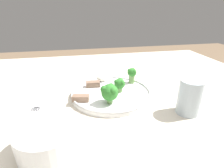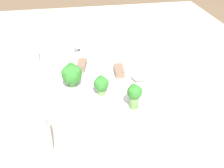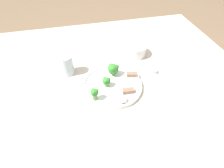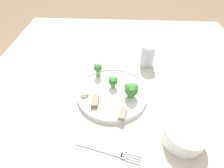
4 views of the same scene
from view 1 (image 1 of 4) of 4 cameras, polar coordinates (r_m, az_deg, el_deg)
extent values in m
cube|color=beige|center=(0.55, -1.14, -7.37)|extent=(1.31, 1.16, 0.03)
cylinder|color=brown|center=(1.36, 20.45, -6.34)|extent=(0.06, 0.06, 0.71)
cylinder|color=white|center=(0.58, -0.31, -3.20)|extent=(0.26, 0.26, 0.01)
torus|color=white|center=(0.57, -0.31, -2.40)|extent=(0.26, 0.26, 0.01)
cube|color=#B2B2B7|center=(0.61, -20.82, -3.93)|extent=(0.05, 0.14, 0.00)
cube|color=#B2B2B7|center=(0.55, -23.45, -7.26)|extent=(0.03, 0.02, 0.00)
cube|color=#B2B2B7|center=(0.54, -25.59, -8.63)|extent=(0.02, 0.05, 0.00)
cube|color=#B2B2B7|center=(0.54, -24.95, -8.69)|extent=(0.02, 0.05, 0.00)
cube|color=#B2B2B7|center=(0.53, -24.29, -8.75)|extent=(0.02, 0.05, 0.00)
cube|color=#B2B2B7|center=(0.53, -23.63, -8.82)|extent=(0.02, 0.05, 0.00)
cylinder|color=white|center=(0.38, -20.27, -16.79)|extent=(0.12, 0.12, 0.06)
cylinder|color=silver|center=(0.39, -20.18, -17.29)|extent=(0.10, 0.10, 0.04)
cylinder|color=#B2C1CC|center=(0.51, 24.00, -3.95)|extent=(0.06, 0.06, 0.10)
cylinder|color=silver|center=(0.52, 23.65, -5.78)|extent=(0.05, 0.05, 0.05)
cylinder|color=#709E56|center=(0.58, 2.48, -1.77)|extent=(0.02, 0.02, 0.02)
sphere|color=#337F2D|center=(0.57, 2.52, 0.09)|extent=(0.03, 0.03, 0.03)
sphere|color=#337F2D|center=(0.56, 1.49, 0.74)|extent=(0.02, 0.02, 0.02)
sphere|color=#337F2D|center=(0.56, 3.28, 0.50)|extent=(0.02, 0.02, 0.02)
sphere|color=#337F2D|center=(0.57, 2.81, 1.22)|extent=(0.02, 0.02, 0.02)
cylinder|color=#709E56|center=(0.64, 6.43, 1.62)|extent=(0.02, 0.02, 0.03)
sphere|color=#337F2D|center=(0.63, 6.54, 3.79)|extent=(0.03, 0.03, 0.03)
sphere|color=#337F2D|center=(0.63, 5.73, 4.35)|extent=(0.01, 0.01, 0.01)
sphere|color=#337F2D|center=(0.63, 7.23, 4.17)|extent=(0.01, 0.01, 0.01)
sphere|color=#337F2D|center=(0.64, 6.75, 4.68)|extent=(0.01, 0.01, 0.01)
cylinder|color=#709E56|center=(0.51, -0.83, -5.33)|extent=(0.02, 0.02, 0.02)
sphere|color=#337F2D|center=(0.50, -0.85, -2.77)|extent=(0.05, 0.05, 0.05)
sphere|color=#337F2D|center=(0.49, -2.55, -1.77)|extent=(0.02, 0.02, 0.02)
sphere|color=#337F2D|center=(0.48, 0.29, -2.20)|extent=(0.02, 0.02, 0.02)
sphere|color=#337F2D|center=(0.51, -0.32, -0.93)|extent=(0.02, 0.02, 0.02)
cube|color=#846651|center=(0.62, -6.22, -0.01)|extent=(0.05, 0.03, 0.02)
cube|color=#846651|center=(0.53, -10.19, -4.56)|extent=(0.05, 0.03, 0.02)
ellipsoid|color=silver|center=(0.66, -3.38, 1.83)|extent=(0.04, 0.03, 0.02)
camera|label=2|loc=(0.77, 48.49, 24.70)|focal=42.00mm
camera|label=3|loc=(1.09, 1.17, 39.77)|focal=28.00mm
camera|label=4|loc=(0.63, -56.24, 34.96)|focal=28.00mm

